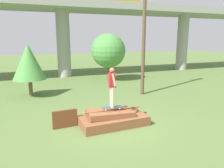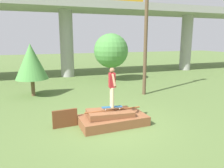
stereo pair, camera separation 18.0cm
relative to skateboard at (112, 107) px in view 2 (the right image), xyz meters
name	(u,v)px [view 2 (the right image)]	position (x,y,z in m)	size (l,w,h in m)	color
ground_plane	(113,125)	(0.03, -0.04, -0.69)	(80.00, 80.00, 0.00)	#567038
scrap_pile	(112,119)	(0.01, -0.03, -0.45)	(2.56, 1.39, 0.61)	brown
scrap_plank_loose	(65,118)	(-1.72, 0.33, -0.35)	(0.92, 0.15, 0.67)	brown
skateboard	(112,107)	(0.00, 0.00, 0.00)	(0.80, 0.28, 0.09)	#23517F
skater	(112,85)	(0.00, 0.00, 0.85)	(0.24, 1.01, 1.48)	#C6B78E
highway_overpass	(65,12)	(0.03, 11.41, 4.65)	(44.00, 4.44, 6.08)	#9E9E99
utility_pole	(146,21)	(3.30, 3.66, 3.44)	(1.30, 0.20, 8.00)	brown
tree_behind_left	(111,51)	(2.88, 8.27, 1.61)	(2.58, 2.58, 3.59)	brown
tree_behind_right	(31,62)	(-2.80, 5.47, 1.27)	(1.79, 1.79, 2.94)	brown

